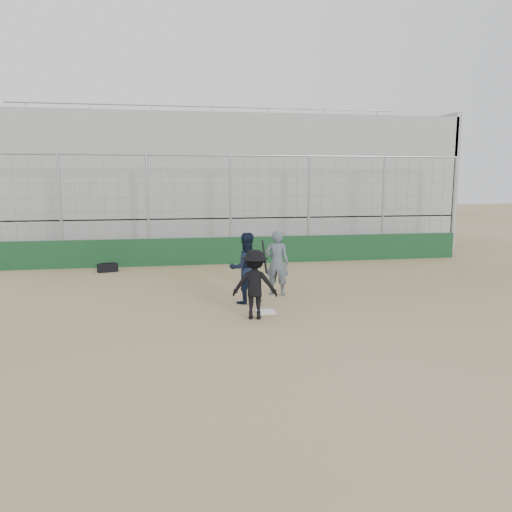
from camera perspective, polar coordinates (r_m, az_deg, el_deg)
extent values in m
plane|color=olive|center=(12.05, 1.13, -6.43)|extent=(90.00, 90.00, 0.00)
cube|color=white|center=(12.05, 1.13, -6.38)|extent=(0.44, 0.44, 0.02)
cube|color=#11361B|center=(18.74, -2.89, 0.66)|extent=(18.00, 0.25, 1.00)
cylinder|color=gray|center=(18.58, -2.92, 5.24)|extent=(0.10, 0.10, 4.00)
cylinder|color=gray|center=(21.58, 21.65, 5.14)|extent=(0.10, 0.10, 4.00)
cylinder|color=gray|center=(18.56, -2.97, 11.41)|extent=(18.00, 0.07, 0.07)
cube|color=gray|center=(23.59, -4.33, 3.08)|extent=(20.00, 6.70, 1.60)
cube|color=gray|center=(23.47, -4.41, 10.14)|extent=(20.00, 6.70, 4.20)
cube|color=gray|center=(26.35, 18.03, 7.86)|extent=(0.25, 6.70, 6.10)
cylinder|color=gray|center=(26.85, -5.15, 16.62)|extent=(20.00, 0.06, 0.06)
imported|color=black|center=(11.35, -0.13, -3.26)|extent=(1.13, 0.80, 1.59)
cylinder|color=black|center=(11.43, 0.98, -0.07)|extent=(0.07, 0.57, 0.71)
imported|color=black|center=(12.76, -1.18, -2.80)|extent=(1.03, 0.88, 1.19)
sphere|color=maroon|center=(12.67, -1.19, -0.65)|extent=(0.28, 0.28, 0.28)
imported|color=#4D5862|center=(13.64, 2.42, -1.15)|extent=(0.77, 0.66, 1.61)
cube|color=black|center=(17.83, -16.60, -1.30)|extent=(0.72, 0.46, 0.29)
cylinder|color=black|center=(17.81, -16.62, -0.78)|extent=(0.43, 0.16, 0.04)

